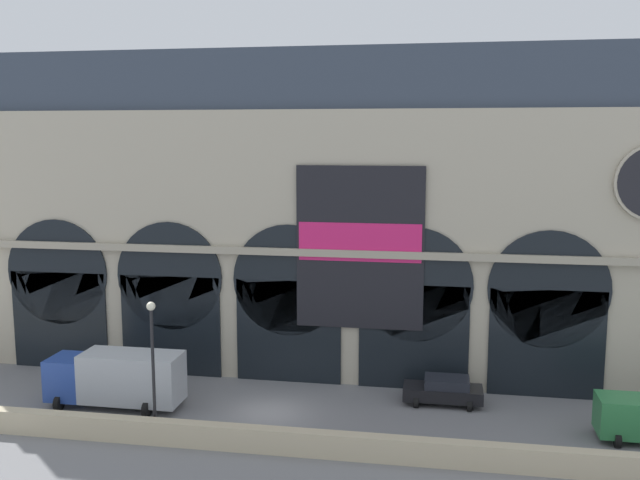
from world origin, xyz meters
name	(u,v)px	position (x,y,z in m)	size (l,w,h in m)	color
ground_plane	(269,412)	(0.00, 0.00, 0.00)	(200.00, 200.00, 0.00)	slate
quay_parapet_wall	(245,438)	(0.00, -4.75, 0.60)	(90.00, 0.70, 1.19)	#BCAD8C
station_building	(296,220)	(0.04, 7.18, 9.72)	(46.71, 4.80, 20.08)	#B2A891
box_truck_midwest	(117,377)	(-8.47, -0.70, 1.70)	(7.50, 2.91, 3.12)	#28479E
car_mideast	(444,390)	(9.36, 2.82, 0.80)	(4.40, 2.22, 1.55)	black
street_lamp_quayside	(153,351)	(-4.90, -3.95, 4.41)	(0.44, 0.44, 6.90)	black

